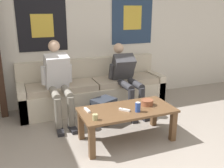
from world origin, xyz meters
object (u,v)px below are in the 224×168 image
at_px(ceramic_bowl, 147,102).
at_px(pillar_candle, 95,117).
at_px(drink_can_blue, 138,107).
at_px(person_seated_adult, 58,80).
at_px(coffee_table, 127,114).
at_px(backpack, 104,111).
at_px(person_seated_teen, 126,75).
at_px(game_controller_near_right, 124,110).
at_px(couch, 93,91).
at_px(game_controller_near_left, 87,110).

xyz_separation_m(ceramic_bowl, pillar_candle, (-0.78, -0.18, -0.01)).
bearing_deg(drink_can_blue, pillar_candle, -176.70).
bearing_deg(ceramic_bowl, drink_can_blue, -145.09).
relative_size(person_seated_adult, ceramic_bowl, 7.32).
height_order(person_seated_adult, pillar_candle, person_seated_adult).
bearing_deg(person_seated_adult, coffee_table, -53.69).
bearing_deg(backpack, pillar_candle, -116.86).
relative_size(person_seated_teen, game_controller_near_right, 8.33).
xyz_separation_m(backpack, drink_can_blue, (0.18, -0.73, 0.32)).
bearing_deg(couch, person_seated_adult, -151.82).
bearing_deg(backpack, drink_can_blue, -76.24).
relative_size(coffee_table, game_controller_near_right, 9.25).
distance_m(drink_can_blue, game_controller_near_left, 0.63).
bearing_deg(game_controller_near_right, couch, 89.56).
xyz_separation_m(couch, game_controller_near_left, (-0.44, -1.16, 0.16)).
distance_m(backpack, drink_can_blue, 0.81).
height_order(person_seated_adult, game_controller_near_right, person_seated_adult).
height_order(coffee_table, game_controller_near_right, game_controller_near_right).
xyz_separation_m(person_seated_teen, backpack, (-0.52, -0.37, -0.42)).
height_order(backpack, pillar_candle, pillar_candle).
relative_size(coffee_table, person_seated_adult, 1.00).
bearing_deg(backpack, game_controller_near_right, -86.63).
xyz_separation_m(coffee_table, game_controller_near_left, (-0.49, 0.13, 0.09)).
relative_size(person_seated_adult, person_seated_teen, 1.11).
bearing_deg(ceramic_bowl, person_seated_teen, 82.67).
distance_m(ceramic_bowl, drink_can_blue, 0.26).
bearing_deg(game_controller_near_left, person_seated_adult, 103.86).
relative_size(couch, person_seated_adult, 2.06).
bearing_deg(person_seated_teen, game_controller_near_left, -137.22).
distance_m(coffee_table, drink_can_blue, 0.21).
height_order(person_seated_adult, drink_can_blue, person_seated_adult).
bearing_deg(pillar_candle, couch, 73.33).
height_order(couch, drink_can_blue, couch).
height_order(drink_can_blue, game_controller_near_left, drink_can_blue).
height_order(ceramic_bowl, drink_can_blue, drink_can_blue).
bearing_deg(backpack, ceramic_bowl, -55.66).
relative_size(coffee_table, ceramic_bowl, 7.33).
distance_m(coffee_table, pillar_candle, 0.51).
relative_size(ceramic_bowl, game_controller_near_right, 1.26).
relative_size(pillar_candle, game_controller_near_right, 0.63).
bearing_deg(drink_can_blue, coffee_table, 123.96).
xyz_separation_m(person_seated_adult, person_seated_teen, (1.11, 0.03, -0.05)).
xyz_separation_m(coffee_table, person_seated_teen, (0.42, 0.97, 0.24)).
xyz_separation_m(person_seated_adult, ceramic_bowl, (0.99, -0.92, -0.17)).
bearing_deg(person_seated_adult, couch, 28.18).
xyz_separation_m(coffee_table, pillar_candle, (-0.48, -0.16, 0.11)).
bearing_deg(couch, drink_can_blue, -84.73).
bearing_deg(game_controller_near_left, drink_can_blue, -23.77).
distance_m(couch, coffee_table, 1.29).
distance_m(ceramic_bowl, game_controller_near_right, 0.36).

